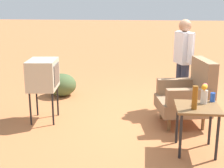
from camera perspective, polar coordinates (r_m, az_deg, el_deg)
ground_plane at (r=5.43m, az=13.96°, el=-6.47°), size 60.00×60.00×0.00m
armchair at (r=5.13m, az=13.86°, el=-1.87°), size 0.89×0.90×1.06m
side_table at (r=4.20m, az=15.34°, el=-5.16°), size 0.56×0.56×0.63m
tv_on_stand at (r=5.19m, az=-12.51°, el=1.66°), size 0.64×0.50×1.03m
person_standing at (r=5.75m, az=12.90°, el=4.48°), size 0.54×0.33×1.64m
bottle_tall_amber at (r=4.01m, az=14.91°, el=-2.43°), size 0.07×0.07×0.30m
soda_can_blue at (r=4.40m, az=17.94°, el=-2.31°), size 0.07×0.07×0.12m
flower_vase at (r=4.27m, az=16.54°, el=-1.53°), size 0.15×0.10×0.27m
shrub_far at (r=6.66m, az=-9.19°, el=-0.14°), size 0.61×0.61×0.47m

